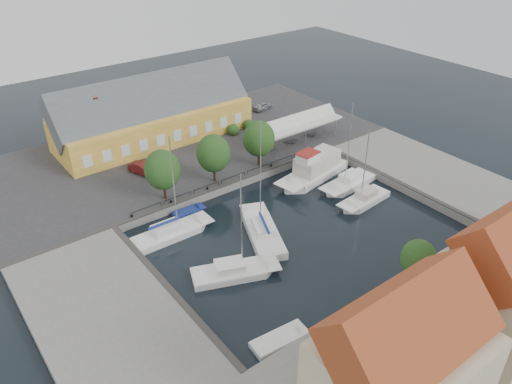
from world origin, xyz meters
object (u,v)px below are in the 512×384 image
Objects in this scene: center_sailboat at (263,233)px; east_boat_b at (364,201)px; car_red at (145,169)px; tent_canopy at (298,124)px; launch_sw at (279,342)px; launch_nw at (189,213)px; west_boat_a at (170,234)px; warehouse at (149,117)px; trawler at (314,170)px; west_boat_c at (233,273)px; car_silver at (263,106)px; east_boat_a at (349,184)px.

east_boat_b is (14.04, -2.02, -0.10)m from center_sailboat.
car_red is 28.03m from east_boat_b.
center_sailboat reaches higher than tent_canopy.
launch_sw is at bearing -122.76° from center_sailboat.
car_red is 1.17× the size of launch_nw.
west_boat_a reaches higher than tent_canopy.
launch_nw is (3.83, 2.65, -0.18)m from west_boat_a.
west_boat_a is at bearing 160.02° from east_boat_b.
warehouse is 11.32m from car_red.
trawler is 1.02× the size of west_boat_c.
west_boat_a is at bearing 89.60° from launch_sw.
tent_canopy is 9.48m from trawler.
center_sailboat is 1.31× the size of east_boat_b.
car_red is 13.28m from west_boat_a.
warehouse is 28.53m from center_sailboat.
car_red is at bearing 145.36° from trawler.
trawler is 17.85m from launch_nw.
trawler is at bearing 94.37° from east_boat_b.
west_boat_a is at bearing 100.61° from west_boat_c.
car_silver is (3.58, 12.89, -2.04)m from tent_canopy.
center_sailboat is (4.69, -18.78, -1.40)m from car_red.
east_boat_a is 4.24m from east_boat_b.
west_boat_a is at bearing -161.95° from tent_canopy.
east_boat_b is at bearing -85.63° from trawler.
east_boat_a is 20.86m from launch_nw.
launch_sw is at bearing -116.25° from car_red.
launch_nw is (-17.66, 2.40, -0.93)m from trawler.
trawler is 28.82m from launch_sw.
west_boat_a is 18.79m from launch_sw.
launch_sw is (-23.71, -14.72, -0.17)m from east_boat_a.
east_boat_b reaches higher than tent_canopy.
center_sailboat is at bearing -172.79° from east_boat_a.
warehouse is 2.31× the size of west_boat_a.
tent_canopy is (16.60, -13.86, -0.74)m from warehouse.
east_boat_b reaches higher than trawler.
center_sailboat reaches higher than east_boat_a.
east_boat_b is at bearing 25.77° from launch_sw.
center_sailboat is at bearing 28.76° from west_boat_c.
launch_nw is (-25.37, -18.58, -1.56)m from car_silver.
east_boat_a is at bearing -18.77° from launch_nw.
west_boat_a reaches higher than launch_nw.
west_boat_c reaches higher than trawler.
trawler is 8.35m from east_boat_b.
car_red is 0.34× the size of center_sailboat.
center_sailboat reaches higher than west_boat_c.
car_silver is at bearing 76.41° from east_boat_b.
warehouse is 20.69m from launch_nw.
trawler is (12.46, -21.96, -3.41)m from warehouse.
launch_sw is (-9.16, -40.99, -4.34)m from warehouse.
trawler is (-7.71, -20.99, -0.63)m from car_silver.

